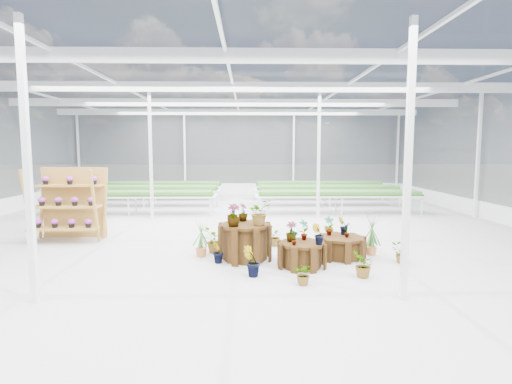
{
  "coord_description": "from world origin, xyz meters",
  "views": [
    {
      "loc": [
        0.44,
        -10.31,
        2.45
      ],
      "look_at": [
        0.68,
        0.63,
        1.3
      ],
      "focal_mm": 28.0,
      "sensor_mm": 36.0,
      "label": 1
    }
  ],
  "objects_px": {
    "shelf_rack": "(68,204)",
    "bird_table": "(49,209)",
    "plinth_low": "(341,247)",
    "plinth_mid": "(302,255)",
    "plinth_tall": "(245,242)"
  },
  "relations": [
    {
      "from": "shelf_rack",
      "to": "bird_table",
      "type": "relative_size",
      "value": 1.29
    },
    {
      "from": "plinth_low",
      "to": "bird_table",
      "type": "bearing_deg",
      "value": 161.5
    },
    {
      "from": "plinth_mid",
      "to": "bird_table",
      "type": "bearing_deg",
      "value": 154.11
    },
    {
      "from": "bird_table",
      "to": "plinth_tall",
      "type": "bearing_deg",
      "value": -7.23
    },
    {
      "from": "plinth_mid",
      "to": "plinth_tall",
      "type": "bearing_deg",
      "value": 153.43
    },
    {
      "from": "shelf_rack",
      "to": "bird_table",
      "type": "xyz_separation_m",
      "value": [
        -0.85,
        0.71,
        -0.22
      ]
    },
    {
      "from": "plinth_mid",
      "to": "bird_table",
      "type": "relative_size",
      "value": 0.65
    },
    {
      "from": "plinth_tall",
      "to": "plinth_low",
      "type": "distance_m",
      "value": 2.21
    },
    {
      "from": "plinth_mid",
      "to": "shelf_rack",
      "type": "xyz_separation_m",
      "value": [
        -6.01,
        2.62,
        0.73
      ]
    },
    {
      "from": "plinth_mid",
      "to": "plinth_low",
      "type": "bearing_deg",
      "value": 34.99
    },
    {
      "from": "plinth_mid",
      "to": "plinth_low",
      "type": "height_order",
      "value": "plinth_mid"
    },
    {
      "from": "bird_table",
      "to": "shelf_rack",
      "type": "bearing_deg",
      "value": -21.03
    },
    {
      "from": "shelf_rack",
      "to": "bird_table",
      "type": "height_order",
      "value": "shelf_rack"
    },
    {
      "from": "shelf_rack",
      "to": "plinth_mid",
      "type": "bearing_deg",
      "value": -23.27
    },
    {
      "from": "plinth_low",
      "to": "bird_table",
      "type": "height_order",
      "value": "bird_table"
    }
  ]
}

